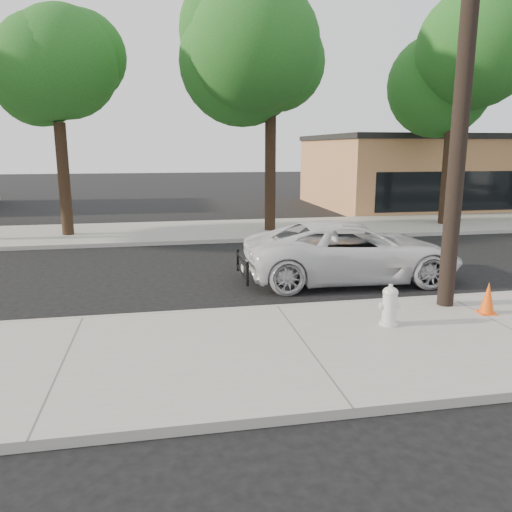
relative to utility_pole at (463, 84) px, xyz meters
name	(u,v)px	position (x,y,z in m)	size (l,w,h in m)	color
ground	(258,286)	(-3.60, 2.70, -4.70)	(120.00, 120.00, 0.00)	black
near_sidewalk	(306,348)	(-3.60, -1.60, -4.62)	(90.00, 4.40, 0.15)	gray
far_sidewalk	(220,230)	(-3.60, 11.20, -4.62)	(90.00, 5.00, 0.15)	gray
curb_near	(277,309)	(-3.60, 0.60, -4.62)	(90.00, 0.12, 0.16)	#9E9B93
building_main	(464,172)	(12.40, 18.70, -2.70)	(18.00, 10.00, 4.00)	#A86B46
utility_pole	(463,84)	(0.00, 0.00, 0.00)	(1.40, 0.34, 9.00)	black
tree_b	(60,72)	(-9.41, 10.76, 1.45)	(4.34, 4.20, 8.45)	black
tree_c	(277,56)	(-1.38, 10.34, 2.21)	(4.96, 4.80, 9.55)	black
tree_d	(461,77)	(6.60, 10.65, 1.67)	(4.50, 4.35, 8.75)	black
police_cruiser	(352,251)	(-1.04, 2.85, -3.91)	(2.62, 5.68, 1.58)	silver
fire_hydrant	(390,306)	(-1.75, -0.94, -4.18)	(0.40, 0.36, 0.75)	silver
traffic_cone	(488,298)	(0.52, -0.68, -4.23)	(0.39, 0.39, 0.66)	#F8520D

